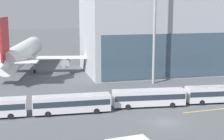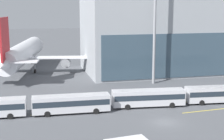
{
  "view_description": "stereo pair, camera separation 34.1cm",
  "coord_description": "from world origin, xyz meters",
  "px_view_note": "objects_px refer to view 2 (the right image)",
  "views": [
    {
      "loc": [
        -20.48,
        -47.72,
        18.2
      ],
      "look_at": [
        -2.68,
        24.22,
        4.0
      ],
      "focal_mm": 55.0,
      "sensor_mm": 36.0,
      "label": 1
    },
    {
      "loc": [
        -20.15,
        -47.8,
        18.2
      ],
      "look_at": [
        -2.68,
        24.22,
        4.0
      ],
      "focal_mm": 55.0,
      "sensor_mm": 36.0,
      "label": 2
    }
  ],
  "objects_px": {
    "airliner_at_gate_far": "(219,49)",
    "shuttle_bus_4": "(220,93)",
    "airliner_at_gate_near": "(22,54)",
    "floodlight_mast": "(155,6)",
    "shuttle_bus_3": "(148,97)",
    "shuttle_bus_2": "(71,103)"
  },
  "relations": [
    {
      "from": "airliner_at_gate_near",
      "to": "shuttle_bus_3",
      "type": "distance_m",
      "value": 44.31
    },
    {
      "from": "shuttle_bus_4",
      "to": "floodlight_mast",
      "type": "distance_m",
      "value": 25.07
    },
    {
      "from": "airliner_at_gate_far",
      "to": "floodlight_mast",
      "type": "relative_size",
      "value": 1.44
    },
    {
      "from": "shuttle_bus_2",
      "to": "airliner_at_gate_far",
      "type": "bearing_deg",
      "value": 38.95
    },
    {
      "from": "floodlight_mast",
      "to": "shuttle_bus_3",
      "type": "bearing_deg",
      "value": -113.15
    },
    {
      "from": "airliner_at_gate_near",
      "to": "floodlight_mast",
      "type": "xyz_separation_m",
      "value": [
        30.01,
        -20.53,
        12.74
      ]
    },
    {
      "from": "shuttle_bus_4",
      "to": "floodlight_mast",
      "type": "height_order",
      "value": "floodlight_mast"
    },
    {
      "from": "shuttle_bus_4",
      "to": "shuttle_bus_2",
      "type": "bearing_deg",
      "value": -174.85
    },
    {
      "from": "airliner_at_gate_far",
      "to": "floodlight_mast",
      "type": "bearing_deg",
      "value": 115.53
    },
    {
      "from": "airliner_at_gate_far",
      "to": "shuttle_bus_4",
      "type": "height_order",
      "value": "airliner_at_gate_far"
    },
    {
      "from": "airliner_at_gate_near",
      "to": "shuttle_bus_4",
      "type": "xyz_separation_m",
      "value": [
        36.5,
        -38.64,
        -3.33
      ]
    },
    {
      "from": "airliner_at_gate_near",
      "to": "floodlight_mast",
      "type": "bearing_deg",
      "value": -113.59
    },
    {
      "from": "airliner_at_gate_near",
      "to": "airliner_at_gate_far",
      "type": "distance_m",
      "value": 58.45
    },
    {
      "from": "shuttle_bus_2",
      "to": "shuttle_bus_4",
      "type": "height_order",
      "value": "same"
    },
    {
      "from": "airliner_at_gate_near",
      "to": "floodlight_mast",
      "type": "distance_m",
      "value": 38.53
    },
    {
      "from": "shuttle_bus_3",
      "to": "airliner_at_gate_near",
      "type": "bearing_deg",
      "value": 126.28
    },
    {
      "from": "airliner_at_gate_near",
      "to": "floodlight_mast",
      "type": "height_order",
      "value": "floodlight_mast"
    },
    {
      "from": "shuttle_bus_2",
      "to": "airliner_at_gate_near",
      "type": "bearing_deg",
      "value": 104.78
    },
    {
      "from": "airliner_at_gate_near",
      "to": "airliner_at_gate_far",
      "type": "height_order",
      "value": "airliner_at_gate_near"
    },
    {
      "from": "airliner_at_gate_near",
      "to": "shuttle_bus_4",
      "type": "bearing_deg",
      "value": -125.85
    },
    {
      "from": "shuttle_bus_2",
      "to": "floodlight_mast",
      "type": "bearing_deg",
      "value": 42.1
    },
    {
      "from": "shuttle_bus_3",
      "to": "shuttle_bus_2",
      "type": "bearing_deg",
      "value": -172.53
    }
  ]
}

